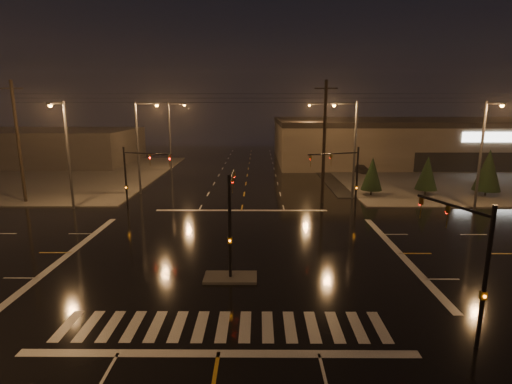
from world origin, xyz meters
TOP-DOWN VIEW (x-y plane):
  - ground at (0.00, 0.00)m, footprint 140.00×140.00m
  - sidewalk_ne at (30.00, 30.00)m, footprint 36.00×36.00m
  - sidewalk_nw at (-30.00, 30.00)m, footprint 36.00×36.00m
  - median_island at (0.00, -4.00)m, footprint 3.00×1.60m
  - crosswalk at (0.00, -9.00)m, footprint 15.00×2.60m
  - stop_bar_near at (0.00, -11.00)m, footprint 16.00×0.50m
  - stop_bar_far at (0.00, 11.00)m, footprint 16.00×0.50m
  - parking_lot at (35.00, 28.00)m, footprint 50.00×24.00m
  - retail_building at (35.00, 45.99)m, footprint 60.20×28.30m
  - commercial_block at (-35.00, 42.00)m, footprint 30.00×18.00m
  - signal_mast_median at (0.00, -3.07)m, footprint 0.25×4.59m
  - signal_mast_ne at (9.50, 10.14)m, footprint 4.84×1.86m
  - signal_mast_nw at (-9.50, 10.14)m, footprint 4.84×1.86m
  - signal_mast_se at (10.23, -9.75)m, footprint 1.55×3.87m
  - streetlight_1 at (-11.18, 18.00)m, footprint 2.77×0.32m
  - streetlight_2 at (-11.18, 34.00)m, footprint 2.77×0.32m
  - streetlight_3 at (11.18, 16.00)m, footprint 2.77×0.32m
  - streetlight_4 at (11.18, 36.00)m, footprint 2.77×0.32m
  - streetlight_5 at (-16.00, 11.18)m, footprint 0.32×2.77m
  - streetlight_6 at (22.00, 11.18)m, footprint 0.32×2.77m
  - utility_pole_0 at (-22.00, 14.00)m, footprint 2.20×0.32m
  - utility_pole_1 at (8.00, 14.00)m, footprint 2.20×0.32m
  - conifer_0 at (13.76, 17.09)m, footprint 2.25×2.25m
  - conifer_1 at (19.72, 17.29)m, footprint 2.30×2.30m
  - conifer_2 at (26.02, 16.93)m, footprint 2.82×2.82m
  - car_parked at (16.29, 31.94)m, footprint 3.27×4.20m

SIDE VIEW (x-z plane):
  - ground at x=0.00m, z-range 0.00..0.00m
  - crosswalk at x=0.00m, z-range 0.00..0.01m
  - stop_bar_near at x=0.00m, z-range 0.00..0.01m
  - stop_bar_far at x=0.00m, z-range 0.00..0.01m
  - parking_lot at x=35.00m, z-range 0.00..0.08m
  - sidewalk_ne at x=30.00m, z-range 0.00..0.12m
  - sidewalk_nw at x=-30.00m, z-range 0.00..0.12m
  - median_island at x=0.00m, z-range 0.00..0.15m
  - car_parked at x=16.29m, z-range 0.00..1.34m
  - conifer_0 at x=13.76m, z-range 0.35..4.56m
  - conifer_1 at x=19.72m, z-range 0.35..4.65m
  - commercial_block at x=-35.00m, z-range 0.00..5.60m
  - conifer_2 at x=26.02m, z-range 0.35..5.45m
  - signal_mast_se at x=10.23m, z-range 0.71..6.71m
  - signal_mast_median at x=0.00m, z-range 0.75..6.75m
  - signal_mast_ne at x=9.50m, z-range 0.79..6.79m
  - signal_mast_nw at x=-9.50m, z-range 0.79..6.79m
  - retail_building at x=35.00m, z-range 0.24..7.44m
  - streetlight_1 at x=-11.18m, z-range 0.80..10.80m
  - streetlight_2 at x=-11.18m, z-range 0.80..10.80m
  - streetlight_3 at x=11.18m, z-range 0.80..10.80m
  - streetlight_4 at x=11.18m, z-range 0.80..10.80m
  - streetlight_5 at x=-16.00m, z-range 0.80..10.80m
  - streetlight_6 at x=22.00m, z-range 0.80..10.80m
  - utility_pole_0 at x=-22.00m, z-range 0.13..12.13m
  - utility_pole_1 at x=8.00m, z-range 0.13..12.13m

